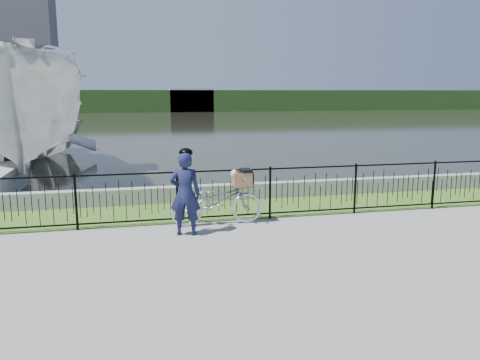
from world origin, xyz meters
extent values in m
plane|color=gray|center=(0.00, 0.00, 0.00)|extent=(120.00, 120.00, 0.00)
cube|color=#416B21|center=(0.00, 2.60, 0.00)|extent=(60.00, 2.00, 0.01)
plane|color=black|center=(0.00, 33.00, 0.00)|extent=(120.00, 120.00, 0.00)
cube|color=gray|center=(0.00, 3.60, 0.20)|extent=(60.00, 0.30, 0.40)
cube|color=#27441A|center=(0.00, 60.00, 1.50)|extent=(120.00, 6.00, 3.00)
cube|color=#A39583|center=(-18.00, 58.00, 2.00)|extent=(8.00, 4.00, 4.00)
cube|color=#A39583|center=(6.00, 58.50, 1.60)|extent=(6.00, 3.00, 3.20)
imported|color=silver|center=(-0.20, 1.40, 0.50)|extent=(1.92, 0.67, 1.01)
cube|color=black|center=(0.33, 1.40, 0.78)|extent=(0.38, 0.18, 0.02)
cube|color=#8D6441|center=(0.33, 1.40, 0.79)|extent=(0.38, 0.33, 0.01)
cube|color=#8D6441|center=(0.33, 1.56, 0.94)|extent=(0.38, 0.02, 0.31)
cube|color=#8D6441|center=(0.33, 1.24, 0.94)|extent=(0.38, 0.02, 0.31)
cube|color=#8D6441|center=(0.51, 1.40, 0.94)|extent=(0.01, 0.33, 0.31)
cube|color=#8D6441|center=(0.15, 1.40, 0.94)|extent=(0.02, 0.33, 0.31)
cube|color=black|center=(0.42, 1.40, 1.12)|extent=(0.21, 0.35, 0.06)
cube|color=black|center=(0.53, 1.40, 0.97)|extent=(0.02, 0.35, 0.25)
ellipsoid|color=silver|center=(0.31, 1.40, 0.91)|extent=(0.31, 0.22, 0.20)
sphere|color=silver|center=(0.16, 1.38, 1.07)|extent=(0.15, 0.15, 0.15)
sphere|color=silver|center=(0.11, 1.36, 1.04)|extent=(0.07, 0.07, 0.07)
sphere|color=black|center=(0.09, 1.35, 1.04)|extent=(0.02, 0.02, 0.02)
cone|color=olive|center=(0.16, 1.44, 1.13)|extent=(0.06, 0.08, 0.08)
cone|color=olive|center=(0.18, 1.34, 1.13)|extent=(0.06, 0.08, 0.08)
imported|color=#151A3C|center=(-0.91, 0.83, 0.81)|extent=(0.66, 0.51, 1.62)
ellipsoid|color=black|center=(-0.91, 0.83, 1.60)|extent=(0.26, 0.29, 0.18)
imported|color=silver|center=(-5.33, 8.70, 1.97)|extent=(5.56, 10.73, 3.95)
cube|color=#3F3F47|center=(-5.33, 8.70, 4.95)|extent=(2.20, 1.60, 1.60)
camera|label=1|loc=(-1.79, -7.91, 2.72)|focal=35.00mm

